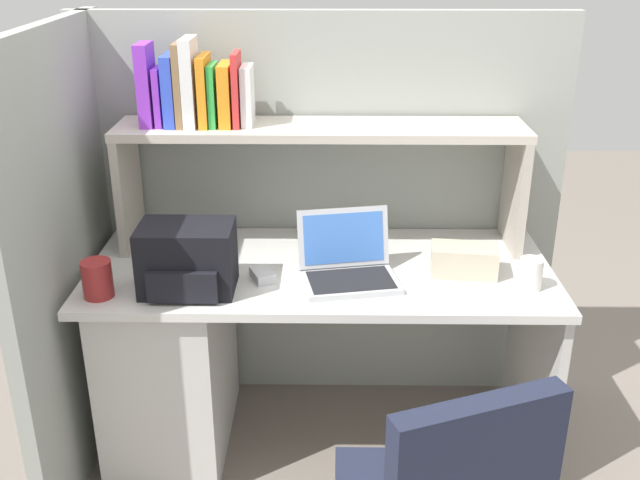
# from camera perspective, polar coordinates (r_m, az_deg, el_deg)

# --- Properties ---
(ground_plane) EXTENTS (8.00, 8.00, 0.00)m
(ground_plane) POSITION_cam_1_polar(r_m,az_deg,el_deg) (2.95, 0.01, -15.00)
(ground_plane) COLOR slate
(desk) EXTENTS (1.60, 0.70, 0.73)m
(desk) POSITION_cam_1_polar(r_m,az_deg,el_deg) (2.75, -8.21, -8.13)
(desk) COLOR silver
(desk) RESTS_ON ground_plane
(cubicle_partition_rear) EXTENTS (1.84, 0.05, 1.55)m
(cubicle_partition_rear) POSITION_cam_1_polar(r_m,az_deg,el_deg) (2.90, 0.11, 1.95)
(cubicle_partition_rear) COLOR #939991
(cubicle_partition_rear) RESTS_ON ground_plane
(cubicle_partition_left) EXTENTS (0.05, 1.06, 1.55)m
(cubicle_partition_left) POSITION_cam_1_polar(r_m,az_deg,el_deg) (2.65, -18.71, -1.40)
(cubicle_partition_left) COLOR #939991
(cubicle_partition_left) RESTS_ON ground_plane
(overhead_hutch) EXTENTS (1.44, 0.28, 0.45)m
(overhead_hutch) POSITION_cam_1_polar(r_m,az_deg,el_deg) (2.63, 0.07, 6.80)
(overhead_hutch) COLOR #B3A99C
(overhead_hutch) RESTS_ON desk
(reference_books_on_shelf) EXTENTS (0.38, 0.18, 0.30)m
(reference_books_on_shelf) POSITION_cam_1_polar(r_m,az_deg,el_deg) (2.62, -9.72, 11.44)
(reference_books_on_shelf) COLOR purple
(reference_books_on_shelf) RESTS_ON overhead_hutch
(laptop) EXTENTS (0.35, 0.31, 0.22)m
(laptop) POSITION_cam_1_polar(r_m,az_deg,el_deg) (2.45, 2.14, -1.95)
(laptop) COLOR #B7BABF
(laptop) RESTS_ON desk
(backpack) EXTENTS (0.30, 0.23, 0.22)m
(backpack) POSITION_cam_1_polar(r_m,az_deg,el_deg) (2.39, -10.24, -1.50)
(backpack) COLOR black
(backpack) RESTS_ON desk
(computer_mouse) EXTENTS (0.10, 0.12, 0.03)m
(computer_mouse) POSITION_cam_1_polar(r_m,az_deg,el_deg) (2.47, -4.50, -2.73)
(computer_mouse) COLOR silver
(computer_mouse) RESTS_ON desk
(paper_cup) EXTENTS (0.08, 0.08, 0.10)m
(paper_cup) POSITION_cam_1_polar(r_m,az_deg,el_deg) (2.48, 15.98, -2.53)
(paper_cup) COLOR white
(paper_cup) RESTS_ON desk
(tissue_box) EXTENTS (0.23, 0.15, 0.10)m
(tissue_box) POSITION_cam_1_polar(r_m,az_deg,el_deg) (2.54, 11.07, -1.54)
(tissue_box) COLOR #BFB299
(tissue_box) RESTS_ON desk
(snack_canister) EXTENTS (0.10, 0.10, 0.12)m
(snack_canister) POSITION_cam_1_polar(r_m,az_deg,el_deg) (2.44, -16.83, -2.90)
(snack_canister) COLOR maroon
(snack_canister) RESTS_ON desk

